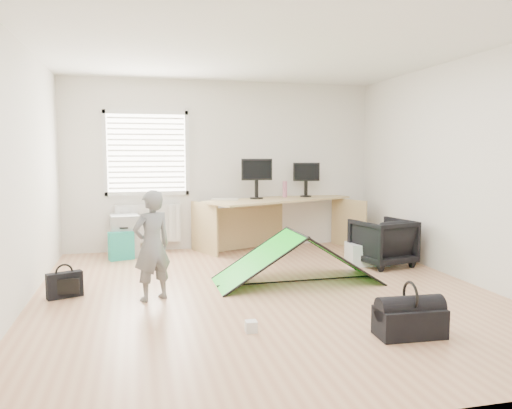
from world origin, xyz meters
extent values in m
plane|color=tan|center=(0.00, 0.00, 0.00)|extent=(5.50, 5.50, 0.00)
cube|color=silver|center=(0.00, 2.75, 1.35)|extent=(5.00, 0.02, 2.70)
cube|color=silver|center=(-1.20, 2.71, 1.55)|extent=(1.20, 0.06, 1.20)
cube|color=silver|center=(-1.20, 2.67, 0.45)|extent=(1.00, 0.12, 0.60)
cube|color=tan|center=(0.84, 2.31, 0.41)|extent=(2.54, 1.68, 0.83)
cube|color=#9EA1A3|center=(-1.56, 2.43, 0.31)|extent=(0.45, 0.57, 0.63)
cube|color=black|center=(0.48, 2.36, 1.06)|extent=(0.49, 0.14, 0.46)
cube|color=black|center=(1.36, 2.51, 1.04)|extent=(0.44, 0.18, 0.41)
cube|color=beige|center=(-0.05, 2.26, 0.84)|extent=(0.43, 0.26, 0.02)
cylinder|color=#BC6985|center=(1.00, 2.53, 0.96)|extent=(0.09, 0.09, 0.26)
imported|color=black|center=(1.92, 0.91, 0.33)|extent=(0.84, 0.86, 0.66)
imported|color=slate|center=(-1.22, 0.00, 0.59)|extent=(0.51, 0.44, 1.17)
cube|color=silver|center=(1.75, 1.03, 0.15)|extent=(0.57, 0.43, 0.30)
cube|color=teal|center=(-1.60, 2.14, 0.21)|extent=(0.38, 0.25, 0.41)
cube|color=black|center=(-2.15, 0.31, 0.14)|extent=(0.38, 0.24, 0.28)
cube|color=silver|center=(-0.42, -1.17, 0.05)|extent=(0.10, 0.10, 0.10)
cube|color=black|center=(0.87, -1.59, 0.12)|extent=(0.59, 0.32, 0.25)
camera|label=1|loc=(-1.37, -5.28, 1.56)|focal=35.00mm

